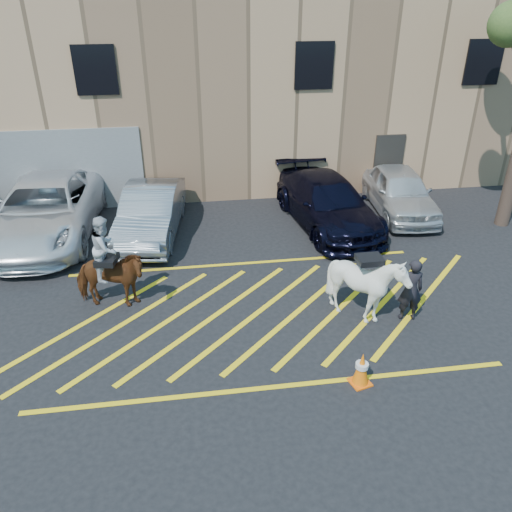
{
  "coord_description": "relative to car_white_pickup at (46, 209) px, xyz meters",
  "views": [
    {
      "loc": [
        -1.43,
        -10.0,
        6.84
      ],
      "look_at": [
        0.07,
        0.2,
        1.3
      ],
      "focal_mm": 35.0,
      "sensor_mm": 36.0,
      "label": 1
    }
  ],
  "objects": [
    {
      "name": "ground",
      "position": [
        5.76,
        -4.93,
        -0.87
      ],
      "size": [
        90.0,
        90.0,
        0.0
      ],
      "primitive_type": "plane",
      "color": "black",
      "rests_on": "ground"
    },
    {
      "name": "car_white_pickup",
      "position": [
        0.0,
        0.0,
        0.0
      ],
      "size": [
        3.1,
        6.35,
        1.74
      ],
      "primitive_type": "imported",
      "rotation": [
        0.0,
        0.0,
        -0.03
      ],
      "color": "white",
      "rests_on": "ground"
    },
    {
      "name": "car_silver_sedan",
      "position": [
        3.18,
        -0.43,
        -0.11
      ],
      "size": [
        2.22,
        4.78,
        1.52
      ],
      "primitive_type": "imported",
      "rotation": [
        0.0,
        0.0,
        -0.14
      ],
      "color": "gray",
      "rests_on": "ground"
    },
    {
      "name": "car_blue_suv",
      "position": [
        8.77,
        -0.49,
        -0.1
      ],
      "size": [
        2.87,
        5.57,
        1.54
      ],
      "primitive_type": "imported",
      "rotation": [
        0.0,
        0.0,
        0.14
      ],
      "color": "black",
      "rests_on": "ground"
    },
    {
      "name": "car_white_suv",
      "position": [
        11.5,
        0.19,
        -0.11
      ],
      "size": [
        2.18,
        4.59,
        1.52
      ],
      "primitive_type": "imported",
      "rotation": [
        0.0,
        0.0,
        -0.09
      ],
      "color": "silver",
      "rests_on": "ground"
    },
    {
      "name": "handler",
      "position": [
        9.23,
        -5.9,
        -0.09
      ],
      "size": [
        0.61,
        0.44,
        1.56
      ],
      "primitive_type": "imported",
      "rotation": [
        0.0,
        0.0,
        3.02
      ],
      "color": "black",
      "rests_on": "ground"
    },
    {
      "name": "warehouse",
      "position": [
        5.75,
        7.06,
        2.78
      ],
      "size": [
        32.42,
        10.2,
        7.3
      ],
      "color": "tan",
      "rests_on": "ground"
    },
    {
      "name": "hatching_zone",
      "position": [
        5.76,
        -5.23,
        -0.86
      ],
      "size": [
        12.6,
        5.12,
        0.01
      ],
      "color": "yellow",
      "rests_on": "ground"
    },
    {
      "name": "mounted_bay",
      "position": [
        2.37,
        -4.38,
        0.09
      ],
      "size": [
        1.92,
        1.14,
        2.37
      ],
      "color": "#572914",
      "rests_on": "ground"
    },
    {
      "name": "saddled_white",
      "position": [
        8.21,
        -5.77,
        0.02
      ],
      "size": [
        1.45,
        1.63,
        1.77
      ],
      "color": "silver",
      "rests_on": "ground"
    },
    {
      "name": "traffic_cone",
      "position": [
        7.43,
        -7.85,
        -0.5
      ],
      "size": [
        0.47,
        0.47,
        0.73
      ],
      "color": "#FF610A",
      "rests_on": "ground"
    }
  ]
}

